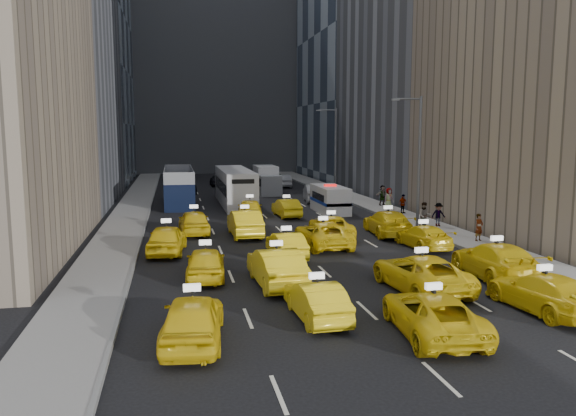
% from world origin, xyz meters
% --- Properties ---
extents(ground, '(160.00, 160.00, 0.00)m').
position_xyz_m(ground, '(0.00, 0.00, 0.00)').
color(ground, black).
rests_on(ground, ground).
extents(sidewalk_west, '(3.00, 90.00, 0.15)m').
position_xyz_m(sidewalk_west, '(-10.50, 25.00, 0.07)').
color(sidewalk_west, gray).
rests_on(sidewalk_west, ground).
extents(sidewalk_east, '(3.00, 90.00, 0.15)m').
position_xyz_m(sidewalk_east, '(10.50, 25.00, 0.07)').
color(sidewalk_east, gray).
rests_on(sidewalk_east, ground).
extents(curb_west, '(0.15, 90.00, 0.18)m').
position_xyz_m(curb_west, '(-9.05, 25.00, 0.09)').
color(curb_west, slate).
rests_on(curb_west, ground).
extents(curb_east, '(0.15, 90.00, 0.18)m').
position_xyz_m(curb_east, '(9.05, 25.00, 0.09)').
color(curb_east, slate).
rests_on(curb_east, ground).
extents(building_west_far, '(16.00, 22.00, 42.00)m').
position_xyz_m(building_west_far, '(-20.50, 54.00, 21.00)').
color(building_west_far, '#2D3847').
rests_on(building_west_far, ground).
extents(building_backdrop, '(30.00, 12.00, 40.00)m').
position_xyz_m(building_backdrop, '(0.00, 72.00, 20.00)').
color(building_backdrop, slate).
rests_on(building_backdrop, ground).
extents(streetlight_near, '(2.15, 0.22, 9.00)m').
position_xyz_m(streetlight_near, '(9.18, 12.00, 4.92)').
color(streetlight_near, '#595B60').
rests_on(streetlight_near, ground).
extents(streetlight_far, '(2.15, 0.22, 9.00)m').
position_xyz_m(streetlight_far, '(9.18, 32.00, 4.92)').
color(streetlight_far, '#595B60').
rests_on(streetlight_far, ground).
extents(taxi_0, '(2.40, 4.86, 1.59)m').
position_xyz_m(taxi_0, '(-6.52, -6.01, 0.80)').
color(taxi_0, yellow).
rests_on(taxi_0, ground).
extents(taxi_1, '(1.64, 4.22, 1.37)m').
position_xyz_m(taxi_1, '(-2.09, -4.54, 0.69)').
color(taxi_1, yellow).
rests_on(taxi_1, ground).
extents(taxi_2, '(2.84, 5.33, 1.43)m').
position_xyz_m(taxi_2, '(1.28, -6.83, 0.71)').
color(taxi_2, yellow).
rests_on(taxi_2, ground).
extents(taxi_3, '(2.44, 5.17, 1.46)m').
position_xyz_m(taxi_3, '(6.42, -5.41, 0.73)').
color(taxi_3, yellow).
rests_on(taxi_3, ground).
extents(taxi_4, '(2.04, 4.41, 1.46)m').
position_xyz_m(taxi_4, '(-5.66, 1.85, 0.73)').
color(taxi_4, yellow).
rests_on(taxi_4, ground).
extents(taxi_5, '(2.00, 5.12, 1.66)m').
position_xyz_m(taxi_5, '(-2.71, 0.08, 0.83)').
color(taxi_5, yellow).
rests_on(taxi_5, ground).
extents(taxi_6, '(2.90, 5.66, 1.53)m').
position_xyz_m(taxi_6, '(3.12, -1.92, 0.76)').
color(taxi_6, yellow).
rests_on(taxi_6, ground).
extents(taxi_7, '(2.70, 5.81, 1.64)m').
position_xyz_m(taxi_7, '(7.35, -0.73, 0.82)').
color(taxi_7, yellow).
rests_on(taxi_7, ground).
extents(taxi_8, '(2.40, 4.90, 1.61)m').
position_xyz_m(taxi_8, '(-7.46, 7.63, 0.81)').
color(taxi_8, yellow).
rests_on(taxi_8, ground).
extents(taxi_9, '(1.61, 4.22, 1.37)m').
position_xyz_m(taxi_9, '(-1.20, 5.33, 0.69)').
color(taxi_9, yellow).
rests_on(taxi_9, ground).
extents(taxi_10, '(2.63, 5.36, 1.47)m').
position_xyz_m(taxi_10, '(1.44, 7.66, 0.73)').
color(taxi_10, yellow).
rests_on(taxi_10, ground).
extents(taxi_11, '(2.11, 4.66, 1.32)m').
position_xyz_m(taxi_11, '(7.02, 6.21, 0.66)').
color(taxi_11, yellow).
rests_on(taxi_11, ground).
extents(taxi_12, '(2.05, 4.77, 1.60)m').
position_xyz_m(taxi_12, '(-5.76, 13.28, 0.80)').
color(taxi_12, yellow).
rests_on(taxi_12, ground).
extents(taxi_13, '(1.86, 5.13, 1.68)m').
position_xyz_m(taxi_13, '(-2.59, 12.00, 0.84)').
color(taxi_13, yellow).
rests_on(taxi_13, ground).
extents(taxi_14, '(2.59, 5.06, 1.37)m').
position_xyz_m(taxi_14, '(2.73, 10.50, 0.68)').
color(taxi_14, yellow).
rests_on(taxi_14, ground).
extents(taxi_15, '(2.72, 5.67, 1.59)m').
position_xyz_m(taxi_15, '(6.53, 10.45, 0.80)').
color(taxi_15, yellow).
rests_on(taxi_15, ground).
extents(taxi_16, '(2.46, 4.82, 1.57)m').
position_xyz_m(taxi_16, '(-1.35, 18.78, 0.79)').
color(taxi_16, yellow).
rests_on(taxi_16, ground).
extents(taxi_17, '(1.76, 4.35, 1.40)m').
position_xyz_m(taxi_17, '(1.65, 19.43, 0.70)').
color(taxi_17, yellow).
rests_on(taxi_17, ground).
extents(nypd_van, '(2.74, 5.65, 2.33)m').
position_xyz_m(nypd_van, '(5.67, 21.09, 1.06)').
color(nypd_van, silver).
rests_on(nypd_van, ground).
extents(double_decker, '(3.90, 11.50, 3.28)m').
position_xyz_m(double_decker, '(-6.55, 29.04, 1.62)').
color(double_decker, black).
rests_on(double_decker, ground).
extents(city_bus, '(3.02, 12.61, 3.24)m').
position_xyz_m(city_bus, '(-1.52, 27.69, 1.61)').
color(city_bus, silver).
rests_on(city_bus, ground).
extents(box_truck, '(3.06, 6.66, 2.94)m').
position_xyz_m(box_truck, '(2.85, 36.13, 1.44)').
color(box_truck, silver).
rests_on(box_truck, ground).
extents(misc_car_0, '(2.46, 5.29, 1.68)m').
position_xyz_m(misc_car_0, '(6.07, 27.94, 0.84)').
color(misc_car_0, '#93969A').
rests_on(misc_car_0, ground).
extents(misc_car_1, '(2.90, 5.50, 1.47)m').
position_xyz_m(misc_car_1, '(-6.03, 38.08, 0.74)').
color(misc_car_1, black).
rests_on(misc_car_1, ground).
extents(misc_car_2, '(2.23, 4.88, 1.38)m').
position_xyz_m(misc_car_2, '(2.97, 44.37, 0.69)').
color(misc_car_2, slate).
rests_on(misc_car_2, ground).
extents(misc_car_3, '(1.79, 4.29, 1.45)m').
position_xyz_m(misc_car_3, '(-1.74, 45.24, 0.73)').
color(misc_car_3, black).
rests_on(misc_car_3, ground).
extents(misc_car_4, '(1.95, 4.65, 1.49)m').
position_xyz_m(misc_car_4, '(5.95, 42.62, 0.75)').
color(misc_car_4, '#96989D').
rests_on(misc_car_4, ground).
extents(pedestrian_0, '(0.69, 0.57, 1.64)m').
position_xyz_m(pedestrian_0, '(10.88, 6.79, 0.97)').
color(pedestrian_0, gray).
rests_on(pedestrian_0, sidewalk_east).
extents(pedestrian_1, '(0.99, 0.76, 1.80)m').
position_xyz_m(pedestrian_1, '(9.51, 11.35, 1.05)').
color(pedestrian_1, gray).
rests_on(pedestrian_1, sidewalk_east).
extents(pedestrian_2, '(1.05, 0.44, 1.63)m').
position_xyz_m(pedestrian_2, '(10.90, 12.10, 0.96)').
color(pedestrian_2, gray).
rests_on(pedestrian_2, sidewalk_east).
extents(pedestrian_3, '(0.98, 0.71, 1.53)m').
position_xyz_m(pedestrian_3, '(10.95, 18.40, 0.91)').
color(pedestrian_3, gray).
rests_on(pedestrian_3, sidewalk_east).
extents(pedestrian_4, '(0.98, 0.68, 1.83)m').
position_xyz_m(pedestrian_4, '(10.68, 20.70, 1.06)').
color(pedestrian_4, gray).
rests_on(pedestrian_4, sidewalk_east).
extents(pedestrian_5, '(1.72, 0.99, 1.79)m').
position_xyz_m(pedestrian_5, '(11.15, 23.38, 1.04)').
color(pedestrian_5, gray).
rests_on(pedestrian_5, sidewalk_east).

